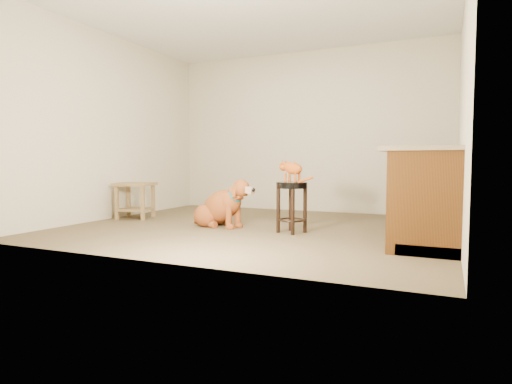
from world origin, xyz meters
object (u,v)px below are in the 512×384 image
at_px(side_table, 135,195).
at_px(golden_retriever, 221,208).
at_px(tabby_kitten, 291,169).
at_px(wood_stool, 422,199).
at_px(padded_stool, 292,197).

xyz_separation_m(side_table, golden_retriever, (1.50, -0.19, -0.10)).
bearing_deg(tabby_kitten, wood_stool, 58.69).
height_order(padded_stool, tabby_kitten, tabby_kitten).
xyz_separation_m(wood_stool, tabby_kitten, (-1.34, -1.03, 0.38)).
bearing_deg(wood_stool, padded_stool, -142.01).
distance_m(wood_stool, side_table, 3.85).
bearing_deg(tabby_kitten, padded_stool, -5.72).
bearing_deg(tabby_kitten, side_table, -164.92).
bearing_deg(golden_retriever, wood_stool, 37.09).
relative_size(side_table, tabby_kitten, 1.40).
distance_m(padded_stool, side_table, 2.46).
bearing_deg(side_table, golden_retriever, -7.25).
bearing_deg(wood_stool, golden_retriever, -156.92).
relative_size(padded_stool, side_table, 0.95).
bearing_deg(wood_stool, side_table, -168.32).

